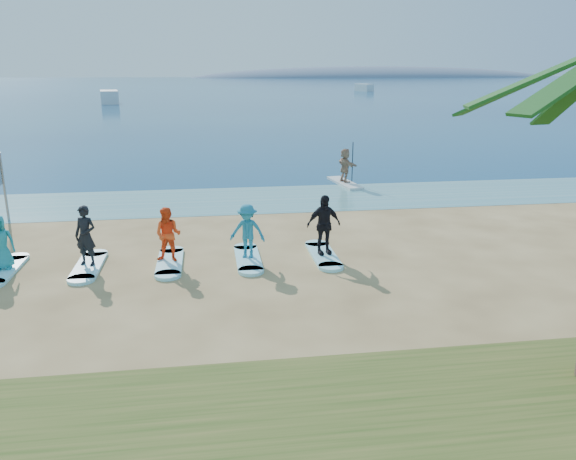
{
  "coord_description": "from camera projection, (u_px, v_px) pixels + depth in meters",
  "views": [
    {
      "loc": [
        -0.81,
        -12.54,
        5.38
      ],
      "look_at": [
        1.32,
        2.0,
        1.1
      ],
      "focal_mm": 35.0,
      "sensor_mm": 36.0,
      "label": 1
    }
  ],
  "objects": [
    {
      "name": "ground",
      "position": [
        246.0,
        299.0,
        13.53
      ],
      "size": [
        600.0,
        600.0,
        0.0
      ],
      "primitive_type": "plane",
      "color": "tan",
      "rests_on": "ground"
    },
    {
      "name": "shallow_water",
      "position": [
        228.0,
        200.0,
        23.5
      ],
      "size": [
        600.0,
        600.0,
        0.0
      ],
      "primitive_type": "plane",
      "color": "teal",
      "rests_on": "ground"
    },
    {
      "name": "ocean",
      "position": [
        206.0,
        86.0,
        165.52
      ],
      "size": [
        600.0,
        600.0,
        0.0
      ],
      "primitive_type": "plane",
      "color": "navy",
      "rests_on": "ground"
    },
    {
      "name": "island_ridge",
      "position": [
        377.0,
        77.0,
        311.75
      ],
      "size": [
        220.0,
        56.0,
        18.0
      ],
      "primitive_type": "ellipsoid",
      "color": "slate",
      "rests_on": "ground"
    },
    {
      "name": "paddleboard",
      "position": [
        345.0,
        183.0,
        26.74
      ],
      "size": [
        1.12,
        3.07,
        0.12
      ],
      "primitive_type": "cube",
      "rotation": [
        0.0,
        0.0,
        0.14
      ],
      "color": "silver",
      "rests_on": "ground"
    },
    {
      "name": "paddleboarder",
      "position": [
        345.0,
        165.0,
        26.5
      ],
      "size": [
        0.87,
        1.54,
        1.59
      ],
      "primitive_type": "imported",
      "rotation": [
        0.0,
        0.0,
        1.86
      ],
      "color": "tan",
      "rests_on": "paddleboard"
    },
    {
      "name": "boat_offshore_a",
      "position": [
        110.0,
        103.0,
        86.16
      ],
      "size": [
        3.7,
        7.22,
        1.93
      ],
      "primitive_type": "cube",
      "rotation": [
        0.0,
        0.0,
        0.17
      ],
      "color": "silver",
      "rests_on": "ground"
    },
    {
      "name": "boat_offshore_b",
      "position": [
        364.0,
        91.0,
        129.45
      ],
      "size": [
        3.38,
        5.81,
        1.63
      ],
      "primitive_type": "cube",
      "rotation": [
        0.0,
        0.0,
        0.28
      ],
      "color": "silver",
      "rests_on": "ground"
    },
    {
      "name": "surfboard_0",
      "position": [
        4.0,
        270.0,
        15.31
      ],
      "size": [
        0.7,
        2.2,
        0.09
      ],
      "primitive_type": "cube",
      "color": "#A4F4FF",
      "rests_on": "ground"
    },
    {
      "name": "student_0",
      "position": [
        0.0,
        242.0,
        15.09
      ],
      "size": [
        0.79,
        0.57,
        1.5
      ],
      "primitive_type": "imported",
      "rotation": [
        0.0,
        0.0,
        0.13
      ],
      "color": "teal",
      "rests_on": "surfboard_0"
    },
    {
      "name": "surfboard_1",
      "position": [
        89.0,
        266.0,
        15.62
      ],
      "size": [
        0.7,
        2.2,
        0.09
      ],
      "primitive_type": "cube",
      "color": "#A4F4FF",
      "rests_on": "ground"
    },
    {
      "name": "student_1",
      "position": [
        86.0,
        236.0,
        15.37
      ],
      "size": [
        0.72,
        0.6,
        1.68
      ],
      "primitive_type": "imported",
      "rotation": [
        0.0,
        0.0,
        -0.38
      ],
      "color": "black",
      "rests_on": "surfboard_1"
    },
    {
      "name": "surfboard_2",
      "position": [
        170.0,
        262.0,
        15.93
      ],
      "size": [
        0.7,
        2.2,
        0.09
      ],
      "primitive_type": "cube",
      "color": "#A4F4FF",
      "rests_on": "ground"
    },
    {
      "name": "student_2",
      "position": [
        168.0,
        235.0,
        15.7
      ],
      "size": [
        0.88,
        0.76,
        1.55
      ],
      "primitive_type": "imported",
      "rotation": [
        0.0,
        0.0,
        -0.26
      ],
      "color": "#FF4B1A",
      "rests_on": "surfboard_2"
    },
    {
      "name": "surfboard_3",
      "position": [
        248.0,
        258.0,
        16.24
      ],
      "size": [
        0.7,
        2.2,
        0.09
      ],
      "primitive_type": "cube",
      "color": "#A4F4FF",
      "rests_on": "ground"
    },
    {
      "name": "student_3",
      "position": [
        247.0,
        231.0,
        16.01
      ],
      "size": [
        1.14,
        0.85,
        1.57
      ],
      "primitive_type": "imported",
      "rotation": [
        0.0,
        0.0,
        -0.3
      ],
      "color": "teal",
      "rests_on": "surfboard_3"
    },
    {
      "name": "surfboard_4",
      "position": [
        323.0,
        255.0,
        16.55
      ],
      "size": [
        0.7,
        2.2,
        0.09
      ],
      "primitive_type": "cube",
      "color": "#A4F4FF",
      "rests_on": "ground"
    },
    {
      "name": "student_4",
      "position": [
        324.0,
        225.0,
        16.29
      ],
      "size": [
        1.1,
        0.62,
        1.76
      ],
      "primitive_type": "imported",
      "rotation": [
        0.0,
        0.0,
        0.19
      ],
      "color": "black",
      "rests_on": "surfboard_4"
    }
  ]
}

